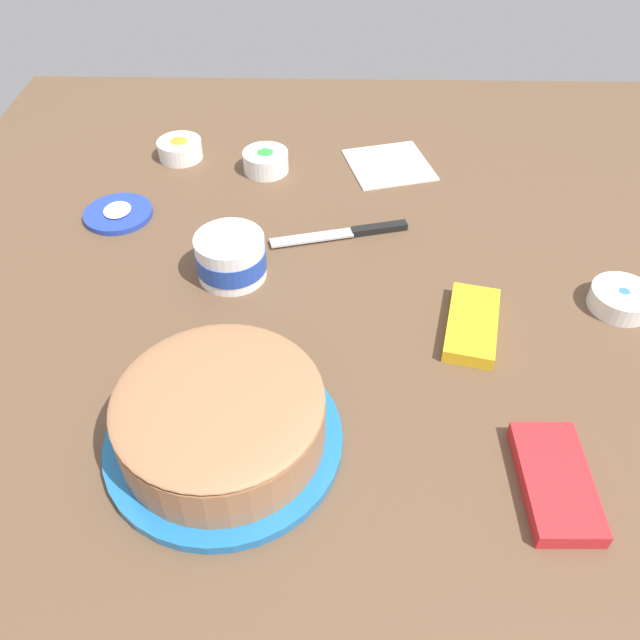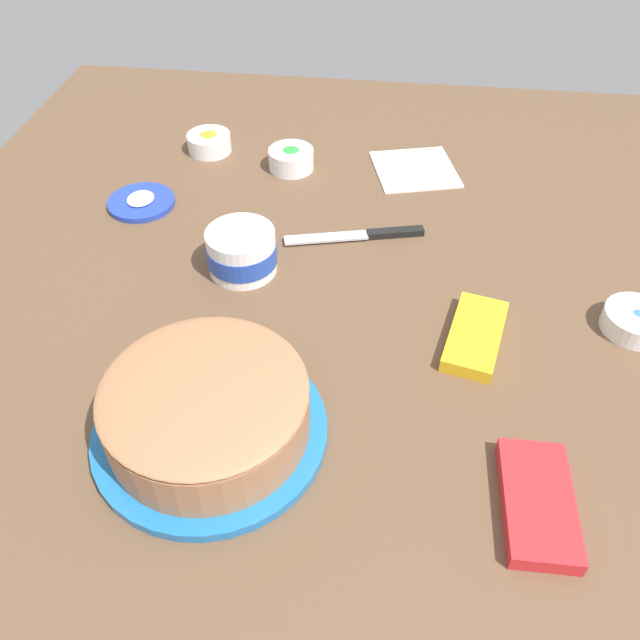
# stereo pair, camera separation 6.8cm
# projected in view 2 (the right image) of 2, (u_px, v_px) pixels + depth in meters

# --- Properties ---
(ground_plane) EXTENTS (1.54, 1.54, 0.00)m
(ground_plane) POSITION_uv_depth(u_px,v_px,m) (367.00, 296.00, 0.98)
(ground_plane) COLOR brown
(frosted_cake) EXTENTS (0.29, 0.29, 0.09)m
(frosted_cake) POSITION_uv_depth(u_px,v_px,m) (207.00, 411.00, 0.77)
(frosted_cake) COLOR #1E6BB2
(frosted_cake) RESTS_ON ground_plane
(frosting_tub) EXTENTS (0.11, 0.11, 0.07)m
(frosting_tub) POSITION_uv_depth(u_px,v_px,m) (242.00, 251.00, 1.00)
(frosting_tub) COLOR white
(frosting_tub) RESTS_ON ground_plane
(frosting_tub_lid) EXTENTS (0.12, 0.12, 0.02)m
(frosting_tub_lid) POSITION_uv_depth(u_px,v_px,m) (141.00, 202.00, 1.16)
(frosting_tub_lid) COLOR #233DAD
(frosting_tub_lid) RESTS_ON ground_plane
(spreading_knife) EXTENTS (0.08, 0.23, 0.01)m
(spreading_knife) POSITION_uv_depth(u_px,v_px,m) (367.00, 235.00, 1.08)
(spreading_knife) COLOR silver
(spreading_knife) RESTS_ON ground_plane
(sprinkle_bowl_orange) EXTENTS (0.09, 0.09, 0.04)m
(sprinkle_bowl_orange) POSITION_uv_depth(u_px,v_px,m) (209.00, 142.00, 1.28)
(sprinkle_bowl_orange) COLOR white
(sprinkle_bowl_orange) RESTS_ON ground_plane
(sprinkle_bowl_green) EXTENTS (0.09, 0.09, 0.04)m
(sprinkle_bowl_green) POSITION_uv_depth(u_px,v_px,m) (291.00, 158.00, 1.23)
(sprinkle_bowl_green) COLOR white
(sprinkle_bowl_green) RESTS_ON ground_plane
(sprinkle_bowl_blue) EXTENTS (0.09, 0.09, 0.03)m
(sprinkle_bowl_blue) POSITION_uv_depth(u_px,v_px,m) (635.00, 320.00, 0.92)
(sprinkle_bowl_blue) COLOR white
(sprinkle_bowl_blue) RESTS_ON ground_plane
(candy_box_lower) EXTENTS (0.16, 0.10, 0.02)m
(candy_box_lower) POSITION_uv_depth(u_px,v_px,m) (475.00, 336.00, 0.91)
(candy_box_lower) COLOR yellow
(candy_box_lower) RESTS_ON ground_plane
(candy_box_upper) EXTENTS (0.15, 0.08, 0.02)m
(candy_box_upper) POSITION_uv_depth(u_px,v_px,m) (538.00, 503.00, 0.72)
(candy_box_upper) COLOR red
(candy_box_upper) RESTS_ON ground_plane
(paper_napkin) EXTENTS (0.18, 0.18, 0.01)m
(paper_napkin) POSITION_uv_depth(u_px,v_px,m) (415.00, 168.00, 1.24)
(paper_napkin) COLOR white
(paper_napkin) RESTS_ON ground_plane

